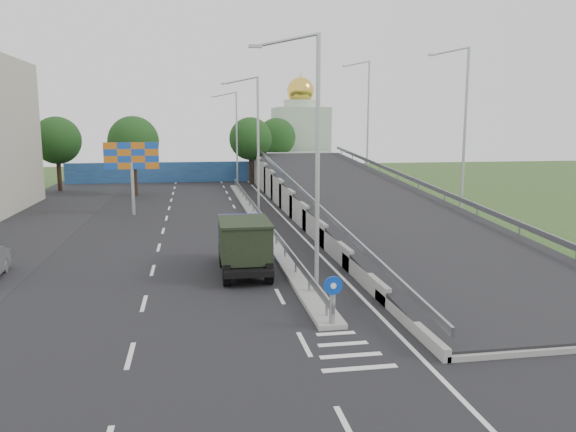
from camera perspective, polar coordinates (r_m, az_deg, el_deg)
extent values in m
plane|color=#2D4C1E|center=(17.45, 6.31, -13.88)|extent=(160.00, 160.00, 0.00)
cube|color=black|center=(36.08, -7.09, -1.68)|extent=(26.00, 90.00, 0.04)
cube|color=black|center=(37.84, -27.17, -2.14)|extent=(8.00, 90.00, 0.05)
cube|color=gray|center=(40.22, -3.08, -0.34)|extent=(1.00, 44.00, 0.20)
cube|color=gray|center=(43.06, 13.40, 3.09)|extent=(0.10, 50.00, 0.32)
cube|color=gray|center=(40.32, 0.85, 2.93)|extent=(0.10, 50.00, 0.32)
cube|color=gray|center=(40.12, -3.09, 0.58)|extent=(0.08, 44.00, 0.32)
cylinder|color=gray|center=(40.16, -3.09, 0.23)|extent=(0.09, 0.09, 0.60)
cylinder|color=black|center=(19.15, 4.53, -9.14)|extent=(0.20, 0.20, 1.20)
cylinder|color=#0C3FBF|center=(18.85, 4.62, -7.05)|extent=(0.64, 0.05, 0.64)
cylinder|color=white|center=(18.82, 4.64, -7.08)|extent=(0.20, 0.03, 0.20)
cylinder|color=#B2B5B7|center=(21.99, 3.01, 5.00)|extent=(0.18, 0.18, 10.00)
cylinder|color=#B2B5B7|center=(21.91, -0.09, 17.45)|extent=(2.57, 0.12, 0.66)
cube|color=#B2B5B7|center=(21.71, -3.35, 16.85)|extent=(0.50, 0.18, 0.12)
cylinder|color=#B2B5B7|center=(41.70, -3.05, 7.06)|extent=(0.18, 0.18, 10.00)
cylinder|color=#B2B5B7|center=(41.66, -4.79, 13.58)|extent=(2.57, 0.12, 0.66)
cube|color=#B2B5B7|center=(41.56, -6.48, 13.21)|extent=(0.50, 0.18, 0.12)
cylinder|color=#B2B5B7|center=(61.60, -5.22, 7.77)|extent=(0.18, 0.18, 10.00)
cylinder|color=#B2B5B7|center=(61.57, -6.43, 12.18)|extent=(2.57, 0.12, 0.66)
cube|color=#B2B5B7|center=(61.50, -7.56, 11.92)|extent=(0.50, 0.18, 0.12)
cube|color=navy|center=(67.63, -9.21, 4.44)|extent=(30.00, 0.50, 2.40)
cube|color=#B2CCAD|center=(76.81, 1.25, 7.60)|extent=(7.00, 7.00, 9.00)
cylinder|color=#B2CCAD|center=(76.82, 1.27, 11.33)|extent=(4.40, 4.40, 1.00)
sphere|color=gold|center=(76.90, 1.27, 12.59)|extent=(3.60, 3.60, 3.60)
cone|color=gold|center=(77.03, 1.28, 14.08)|extent=(0.30, 0.30, 1.20)
cylinder|color=#B2B5B7|center=(43.89, -15.48, 2.66)|extent=(0.24, 0.24, 4.00)
cube|color=orange|center=(43.69, -15.63, 5.91)|extent=(4.00, 0.20, 2.00)
cylinder|color=black|center=(55.88, -15.29, 4.04)|extent=(0.44, 0.44, 4.00)
sphere|color=black|center=(55.69, -15.44, 7.31)|extent=(4.80, 4.80, 4.80)
cylinder|color=black|center=(63.91, -3.79, 4.98)|extent=(0.44, 0.44, 4.00)
sphere|color=black|center=(63.75, -3.82, 7.84)|extent=(4.80, 4.80, 4.80)
cylinder|color=black|center=(62.07, -22.24, 4.17)|extent=(0.44, 0.44, 4.00)
sphere|color=black|center=(61.90, -22.42, 7.12)|extent=(4.80, 4.80, 4.80)
cylinder|color=black|center=(71.34, -1.16, 5.45)|extent=(0.44, 0.44, 4.00)
sphere|color=black|center=(71.19, -1.17, 8.02)|extent=(4.80, 4.80, 4.80)
cylinder|color=black|center=(28.10, -6.70, -3.79)|extent=(0.33, 1.01, 1.00)
cylinder|color=black|center=(28.23, -2.99, -3.68)|extent=(0.33, 1.01, 1.00)
cylinder|color=black|center=(27.30, -6.62, -4.18)|extent=(0.33, 1.01, 1.00)
cylinder|color=black|center=(27.44, -2.80, -4.06)|extent=(0.33, 1.01, 1.00)
cylinder|color=black|center=(24.21, -6.26, -5.94)|extent=(0.33, 1.01, 1.00)
cylinder|color=black|center=(24.36, -1.95, -5.79)|extent=(0.33, 1.01, 1.00)
cube|color=black|center=(26.26, -4.52, -4.38)|extent=(2.14, 5.68, 0.27)
cube|color=#0C0E8C|center=(28.16, -4.91, -1.55)|extent=(2.11, 1.48, 1.55)
cube|color=black|center=(28.77, -5.03, -0.49)|extent=(1.74, 0.07, 0.64)
cube|color=black|center=(29.11, -5.00, -3.12)|extent=(2.10, 0.15, 0.46)
cube|color=black|center=(25.51, -4.44, -2.48)|extent=(2.22, 3.49, 1.64)
cube|color=black|center=(25.34, -4.47, -0.56)|extent=(2.31, 3.58, 0.11)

